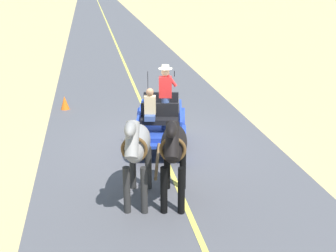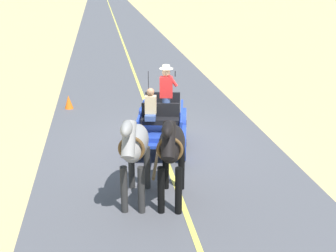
{
  "view_description": "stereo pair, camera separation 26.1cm",
  "coord_description": "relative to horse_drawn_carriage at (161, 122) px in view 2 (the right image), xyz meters",
  "views": [
    {
      "loc": [
        1.87,
        11.73,
        4.84
      ],
      "look_at": [
        0.01,
        1.49,
        1.1
      ],
      "focal_mm": 46.48,
      "sensor_mm": 36.0,
      "label": 1
    },
    {
      "loc": [
        1.61,
        11.78,
        4.84
      ],
      "look_at": [
        0.01,
        1.49,
        1.1
      ],
      "focal_mm": 46.48,
      "sensor_mm": 36.0,
      "label": 2
    }
  ],
  "objects": [
    {
      "name": "road_surface",
      "position": [
        -0.02,
        -0.37,
        -0.81
      ],
      "size": [
        6.74,
        160.0,
        0.01
      ],
      "primitive_type": "cube",
      "color": "#4C4C51",
      "rests_on": "ground"
    },
    {
      "name": "traffic_cone",
      "position": [
        2.85,
        -4.37,
        -0.57
      ],
      "size": [
        0.32,
        0.32,
        0.5
      ],
      "primitive_type": "cone",
      "color": "orange",
      "rests_on": "ground"
    },
    {
      "name": "horse_drawn_carriage",
      "position": [
        0.0,
        0.0,
        0.0
      ],
      "size": [
        1.86,
        4.51,
        2.5
      ],
      "color": "#1E3899",
      "rests_on": "ground"
    },
    {
      "name": "horse_near_side",
      "position": [
        0.21,
        3.05,
        0.51
      ],
      "size": [
        0.91,
        2.15,
        2.21
      ],
      "color": "black",
      "rests_on": "ground"
    },
    {
      "name": "ground_plane",
      "position": [
        -0.02,
        -0.37,
        -0.82
      ],
      "size": [
        200.0,
        200.0,
        0.0
      ],
      "primitive_type": "plane",
      "color": "tan"
    },
    {
      "name": "road_centre_stripe",
      "position": [
        -0.02,
        -0.37,
        -0.81
      ],
      "size": [
        0.12,
        160.0,
        0.0
      ],
      "primitive_type": "cube",
      "color": "#DBCC4C",
      "rests_on": "road_surface"
    },
    {
      "name": "horse_off_side",
      "position": [
        0.98,
        2.89,
        0.51
      ],
      "size": [
        0.88,
        2.15,
        2.21
      ],
      "color": "gray",
      "rests_on": "ground"
    }
  ]
}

